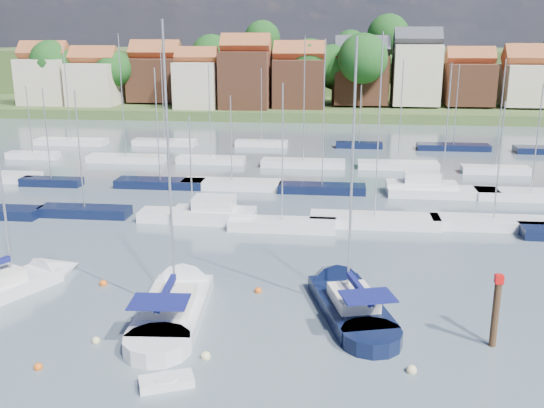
# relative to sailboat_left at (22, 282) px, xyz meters

# --- Properties ---
(ground) EXTENTS (260.00, 260.00, 0.00)m
(ground) POSITION_rel_sailboat_left_xyz_m (14.53, 35.17, -0.36)
(ground) COLOR #495763
(ground) RESTS_ON ground
(sailboat_left) EXTENTS (6.86, 10.15, 13.70)m
(sailboat_left) POSITION_rel_sailboat_left_xyz_m (0.00, 0.00, 0.00)
(sailboat_left) COLOR silver
(sailboat_left) RESTS_ON ground
(sailboat_centre) EXTENTS (4.40, 13.29, 17.68)m
(sailboat_centre) POSITION_rel_sailboat_left_xyz_m (10.43, -1.05, -0.02)
(sailboat_centre) COLOR silver
(sailboat_centre) RESTS_ON ground
(sailboat_navy) EXTENTS (6.39, 12.50, 16.72)m
(sailboat_navy) POSITION_rel_sailboat_left_xyz_m (20.12, 0.17, -0.01)
(sailboat_navy) COLOR black
(sailboat_navy) RESTS_ON ground
(tender) EXTENTS (2.69, 2.00, 0.53)m
(tender) POSITION_rel_sailboat_left_xyz_m (12.16, -9.83, -0.16)
(tender) COLOR silver
(tender) RESTS_ON ground
(timber_piling) EXTENTS (0.40, 0.40, 6.16)m
(timber_piling) POSITION_rel_sailboat_left_xyz_m (27.77, -4.36, 0.55)
(timber_piling) COLOR #4C331E
(timber_piling) RESTS_ON ground
(buoy_b) EXTENTS (0.42, 0.42, 0.42)m
(buoy_b) POSITION_rel_sailboat_left_xyz_m (5.65, -9.12, -0.36)
(buoy_b) COLOR #D85914
(buoy_b) RESTS_ON ground
(buoy_c) EXTENTS (0.44, 0.44, 0.44)m
(buoy_c) POSITION_rel_sailboat_left_xyz_m (7.39, -6.32, -0.36)
(buoy_c) COLOR beige
(buoy_c) RESTS_ON ground
(buoy_d) EXTENTS (0.50, 0.50, 0.50)m
(buoy_d) POSITION_rel_sailboat_left_xyz_m (13.41, -7.23, -0.36)
(buoy_d) COLOR beige
(buoy_d) RESTS_ON ground
(buoy_e) EXTENTS (0.47, 0.47, 0.47)m
(buoy_e) POSITION_rel_sailboat_left_xyz_m (14.91, 0.99, -0.36)
(buoy_e) COLOR #D85914
(buoy_e) RESTS_ON ground
(buoy_f) EXTENTS (0.51, 0.51, 0.51)m
(buoy_f) POSITION_rel_sailboat_left_xyz_m (23.38, -7.41, -0.36)
(buoy_f) COLOR beige
(buoy_f) RESTS_ON ground
(buoy_g) EXTENTS (0.50, 0.50, 0.50)m
(buoy_g) POSITION_rel_sailboat_left_xyz_m (4.91, 1.00, -0.36)
(buoy_g) COLOR #D85914
(buoy_g) RESTS_ON ground
(marina_field) EXTENTS (79.62, 41.41, 15.93)m
(marina_field) POSITION_rel_sailboat_left_xyz_m (16.44, 30.32, 0.07)
(marina_field) COLOR silver
(marina_field) RESTS_ON ground
(far_shore_town) EXTENTS (212.46, 90.00, 22.27)m
(far_shore_town) POSITION_rel_sailboat_left_xyz_m (16.76, 127.84, 4.24)
(far_shore_town) COLOR #475A2D
(far_shore_town) RESTS_ON ground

